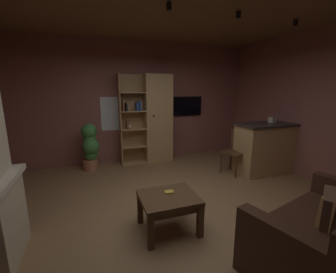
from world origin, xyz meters
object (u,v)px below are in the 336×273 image
tissue_box (272,120)px  leather_couch (329,236)px  potted_floor_plant (90,146)px  dining_chair (236,149)px  bookshelf_cabinet (154,119)px  coffee_table (169,202)px  wall_mounted_tv (186,106)px  table_book_0 (169,192)px  kitchen_bar_counter (269,148)px

tissue_box → leather_couch: (-1.47, -2.33, -0.82)m
potted_floor_plant → dining_chair: bearing=-22.6°
bookshelf_cabinet → coffee_table: bearing=-102.7°
bookshelf_cabinet → leather_couch: bearing=-79.3°
coffee_table → wall_mounted_tv: 3.47m
tissue_box → coffee_table: tissue_box is taller
potted_floor_plant → wall_mounted_tv: size_ratio=1.17×
bookshelf_cabinet → potted_floor_plant: bookshelf_cabinet is taller
bookshelf_cabinet → wall_mounted_tv: size_ratio=2.36×
potted_floor_plant → tissue_box: bearing=-19.5°
table_book_0 → tissue_box: bearing=23.4°
kitchen_bar_counter → potted_floor_plant: (-3.61, 1.39, 0.01)m
bookshelf_cabinet → potted_floor_plant: 1.60m
bookshelf_cabinet → coffee_table: bookshelf_cabinet is taller
bookshelf_cabinet → wall_mounted_tv: bearing=12.9°
coffee_table → potted_floor_plant: 2.74m
kitchen_bar_counter → tissue_box: size_ratio=12.06×
dining_chair → tissue_box: bearing=-7.4°
table_book_0 → wall_mounted_tv: bearing=62.4°
leather_couch → dining_chair: 2.54m
leather_couch → table_book_0: 1.74m
coffee_table → table_book_0: bearing=63.3°
potted_floor_plant → bookshelf_cabinet: bearing=6.2°
wall_mounted_tv → tissue_box: bearing=-53.2°
bookshelf_cabinet → potted_floor_plant: size_ratio=2.02×
leather_couch → table_book_0: leather_couch is taller
dining_chair → wall_mounted_tv: bearing=106.6°
dining_chair → potted_floor_plant: potted_floor_plant is taller
leather_couch → wall_mounted_tv: size_ratio=2.06×
table_book_0 → dining_chair: (1.98, 1.31, 0.05)m
potted_floor_plant → wall_mounted_tv: 2.59m
dining_chair → wall_mounted_tv: (-0.47, 1.59, 0.79)m
bookshelf_cabinet → leather_couch: size_ratio=1.14×
dining_chair → potted_floor_plant: bearing=157.4°
dining_chair → coffee_table: bearing=-145.8°
tissue_box → table_book_0: size_ratio=1.04×
leather_couch → tissue_box: bearing=57.8°
kitchen_bar_counter → leather_couch: 2.65m
wall_mounted_tv → bookshelf_cabinet: bearing=-167.1°
kitchen_bar_counter → wall_mounted_tv: 2.26m
wall_mounted_tv → table_book_0: bearing=-117.6°
bookshelf_cabinet → wall_mounted_tv: bookshelf_cabinet is taller
kitchen_bar_counter → wall_mounted_tv: size_ratio=1.62×
leather_couch → potted_floor_plant: potted_floor_plant is taller
bookshelf_cabinet → tissue_box: (2.19, -1.48, 0.07)m
tissue_box → dining_chair: (-0.79, 0.10, -0.59)m
table_book_0 → dining_chair: 2.38m
kitchen_bar_counter → tissue_box: (0.10, 0.07, 0.58)m
tissue_box → dining_chair: tissue_box is taller
dining_chair → potted_floor_plant: (-2.91, 1.21, 0.02)m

